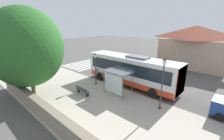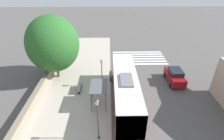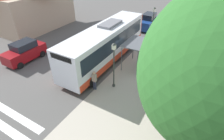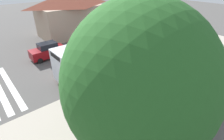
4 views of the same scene
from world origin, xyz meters
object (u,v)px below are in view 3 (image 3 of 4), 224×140
at_px(pedestrian, 94,79).
at_px(parked_car_far_lane, 25,52).
at_px(bus, 106,43).
at_px(street_lamp_near, 152,25).
at_px(bus_shelter, 138,47).
at_px(street_lamp_far, 114,62).
at_px(parked_car_behind_bus, 148,22).
at_px(bench, 152,86).
at_px(shade_tree, 220,73).

distance_m(pedestrian, parked_car_far_lane, 8.64).
xyz_separation_m(bus, street_lamp_near, (-2.77, -5.05, 0.77)).
relative_size(bus_shelter, street_lamp_far, 0.74).
bearing_deg(street_lamp_far, bus, -50.13).
xyz_separation_m(parked_car_behind_bus, parked_car_far_lane, (7.54, 14.52, -0.09)).
bearing_deg(pedestrian, bench, -151.84).
bearing_deg(pedestrian, parked_car_behind_bus, -85.78).
height_order(street_lamp_near, parked_car_far_lane, street_lamp_near).
xyz_separation_m(bus, bench, (-5.56, 2.19, -1.42)).
bearing_deg(shade_tree, bus_shelter, -45.46).
height_order(bus, bench, bus).
xyz_separation_m(bus, shade_tree, (-9.05, 5.66, 3.06)).
xyz_separation_m(street_lamp_near, shade_tree, (-6.28, 10.72, 2.29)).
bearing_deg(street_lamp_far, bench, -159.72).
bearing_deg(bus, shade_tree, 147.96).
bearing_deg(shade_tree, parked_car_behind_bus, -62.18).
relative_size(bench, street_lamp_near, 0.41).
distance_m(street_lamp_near, shade_tree, 12.63).
bearing_deg(street_lamp_far, parked_car_far_lane, 4.28).
distance_m(bench, street_lamp_far, 3.55).
relative_size(bus, parked_car_behind_bus, 2.80).
bearing_deg(street_lamp_near, pedestrian, 82.86).
xyz_separation_m(bus_shelter, pedestrian, (1.49, 4.71, -1.10)).
distance_m(street_lamp_far, shade_tree, 7.29).
relative_size(bus_shelter, shade_tree, 0.33).
xyz_separation_m(bus_shelter, street_lamp_near, (0.32, -4.66, 0.56)).
bearing_deg(parked_car_behind_bus, parked_car_far_lane, 62.56).
bearing_deg(bus_shelter, parked_car_far_lane, 23.35).
bearing_deg(shade_tree, street_lamp_far, -20.89).
height_order(bus_shelter, pedestrian, bus_shelter).
relative_size(street_lamp_near, shade_tree, 0.52).
bearing_deg(parked_car_behind_bus, pedestrian, 94.22).
xyz_separation_m(pedestrian, street_lamp_far, (-1.11, -1.07, 1.30)).
height_order(street_lamp_near, shade_tree, shade_tree).
distance_m(pedestrian, bench, 4.53).
relative_size(bus_shelter, bench, 1.53).
bearing_deg(parked_car_far_lane, street_lamp_near, -137.38).
distance_m(bus, bench, 6.14).
relative_size(bus_shelter, pedestrian, 1.66).
bearing_deg(pedestrian, shade_tree, 169.73).
bearing_deg(street_lamp_near, parked_car_behind_bus, -67.53).
xyz_separation_m(bus, parked_car_far_lane, (7.04, 3.97, -0.95)).
distance_m(street_lamp_near, parked_car_behind_bus, 6.16).
relative_size(bench, street_lamp_far, 0.48).
height_order(bus, bus_shelter, bus).
height_order(bus, parked_car_behind_bus, bus).
relative_size(bus_shelter, parked_car_behind_bus, 0.69).
xyz_separation_m(street_lamp_far, parked_car_far_lane, (9.75, 0.73, -1.36)).
bearing_deg(street_lamp_near, shade_tree, 120.37).
bearing_deg(bus_shelter, parked_car_behind_bus, -75.70).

